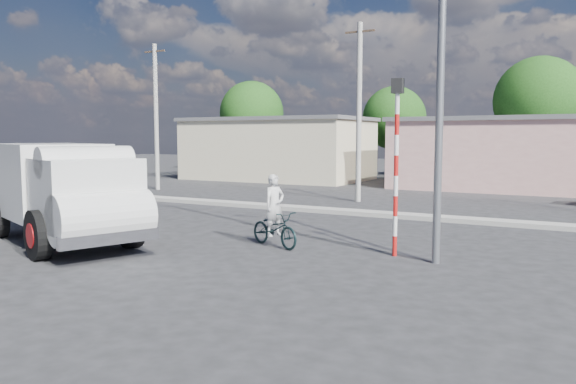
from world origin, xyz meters
The scene contains 10 objects.
ground_plane centered at (0.00, 0.00, 0.00)m, with size 120.00×120.00×0.00m, color #252527.
median centered at (0.00, 8.00, 0.08)m, with size 40.00×0.80×0.16m, color #99968E.
truck centered at (-5.31, -1.39, 1.53)m, with size 7.08×4.64×2.75m.
bicycle centered at (0.00, 1.06, 0.49)m, with size 0.65×1.86×0.98m, color black.
cyclist centered at (0.00, 1.06, 0.83)m, with size 0.60×0.40×1.66m, color silver.
traffic_pole centered at (3.20, 1.50, 2.59)m, with size 0.28×0.18×4.36m.
streetlight centered at (4.14, 1.20, 4.96)m, with size 2.34×0.22×9.00m.
building_row centered at (1.10, 22.00, 2.13)m, with size 37.80×7.30×4.44m.
tree_row centered at (-2.27, 28.62, 4.83)m, with size 34.13×7.32×8.10m.
utility_poles centered at (3.25, 12.00, 4.07)m, with size 35.40×0.24×8.00m.
Camera 1 is at (7.54, -11.80, 2.96)m, focal length 35.00 mm.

